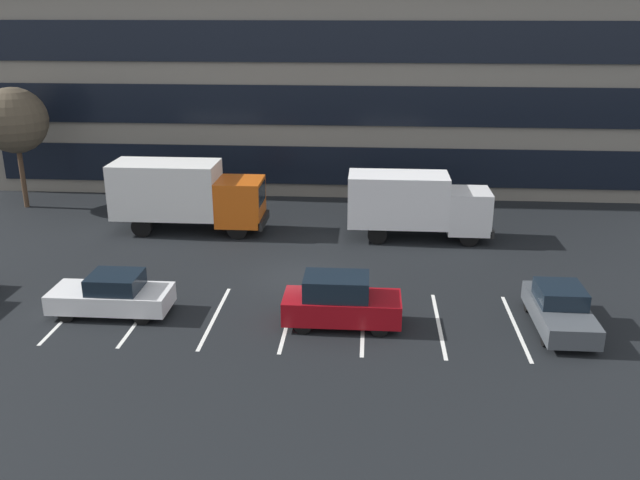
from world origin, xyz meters
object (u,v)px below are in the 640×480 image
Objects in this scene: sedan_white at (112,295)px; bare_tree at (14,121)px; suv_maroon at (340,302)px; sedan_charcoal at (560,309)px; box_truck_white at (416,203)px; box_truck_orange at (185,193)px.

sedan_white is 0.65× the size of bare_tree.
sedan_charcoal is at bearing 2.60° from suv_maroon.
bare_tree is at bearing 126.87° from sedan_white.
box_truck_white is at bearing 71.96° from suv_maroon.
bare_tree reaches higher than box_truck_orange.
sedan_charcoal is 0.63× the size of bare_tree.
sedan_white is (-11.96, -9.72, -1.10)m from box_truck_white.
box_truck_orange is at bearing 148.52° from sedan_charcoal.
sedan_white is (-0.23, -10.04, -1.28)m from box_truck_orange.
sedan_charcoal is (16.39, -10.04, -1.30)m from box_truck_orange.
box_truck_orange reaches higher than sedan_charcoal.
sedan_white is at bearing -91.34° from box_truck_orange.
suv_maroon is at bearing -108.04° from box_truck_white.
bare_tree reaches higher than suv_maroon.
sedan_charcoal is 30.50m from bare_tree.
bare_tree reaches higher than sedan_white.
box_truck_orange is 11.74m from box_truck_white.
sedan_charcoal is 7.95m from suv_maroon.
box_truck_orange is 10.13m from sedan_white.
box_truck_white is (11.73, -0.32, -0.18)m from box_truck_orange.
box_truck_orange is at bearing 178.42° from box_truck_white.
box_truck_orange is 11.53m from bare_tree.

